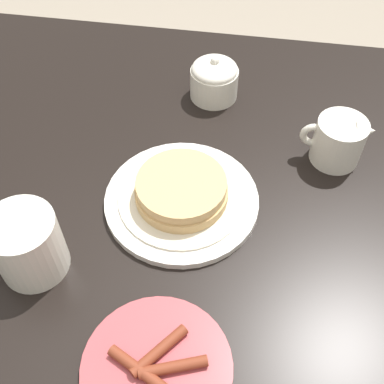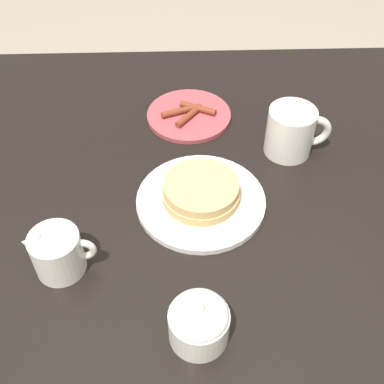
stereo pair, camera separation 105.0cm
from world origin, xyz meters
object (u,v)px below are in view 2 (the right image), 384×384
Objects in this scene: pancake_plate at (201,196)px; side_plate_bacon at (189,115)px; coffee_mug at (292,131)px; sugar_bowl at (199,322)px; creamer_pitcher at (57,252)px.

pancake_plate is 1.28× the size of side_plate_bacon.
pancake_plate is at bearing -142.95° from coffee_mug.
coffee_mug reaches higher than sugar_bowl.
sugar_bowl is at bearing -116.62° from coffee_mug.
coffee_mug is at bearing 63.38° from sugar_bowl.
pancake_plate is 0.27m from creamer_pitcher.
coffee_mug is at bearing -30.08° from side_plate_bacon.
side_plate_bacon is 0.45m from creamer_pitcher.
pancake_plate is 2.70× the size of sugar_bowl.
coffee_mug reaches higher than creamer_pitcher.
creamer_pitcher is 0.26m from sugar_bowl.
coffee_mug is 1.10× the size of creamer_pitcher.
sugar_bowl is (0.22, -0.13, -0.00)m from creamer_pitcher.
sugar_bowl is (-0.20, -0.40, -0.01)m from coffee_mug.
creamer_pitcher is at bearing -146.87° from coffee_mug.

